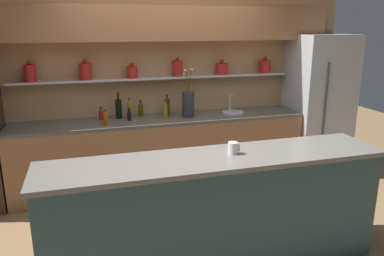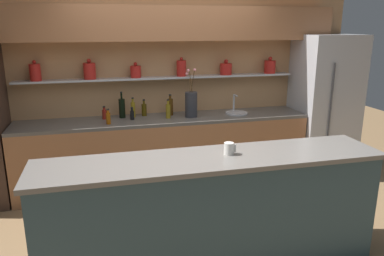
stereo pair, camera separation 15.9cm
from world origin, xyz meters
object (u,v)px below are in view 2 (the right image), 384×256
(bottle_spirit_1, at_px, (170,107))
(bottle_sauce_7, at_px, (108,118))
(sink_fixture, at_px, (236,112))
(refrigerator, at_px, (324,105))
(flower_vase, at_px, (191,104))
(bottle_oil_0, at_px, (144,109))
(bottle_sauce_5, at_px, (132,115))
(bottle_sauce_3, at_px, (104,114))
(bottle_oil_4, at_px, (133,109))
(bottle_wine_6, at_px, (122,108))
(coffee_mug, at_px, (229,149))
(bottle_oil_2, at_px, (168,111))

(bottle_spirit_1, bearing_deg, bottle_sauce_7, -161.43)
(sink_fixture, distance_m, bottle_sauce_7, 1.70)
(refrigerator, height_order, sink_fixture, refrigerator)
(flower_vase, xyz_separation_m, bottle_oil_0, (-0.58, 0.21, -0.09))
(bottle_oil_0, height_order, bottle_sauce_5, bottle_oil_0)
(refrigerator, bearing_deg, bottle_sauce_7, -178.00)
(refrigerator, relative_size, bottle_sauce_3, 11.81)
(bottle_oil_4, bearing_deg, bottle_spirit_1, -0.67)
(flower_vase, bearing_deg, sink_fixture, 3.44)
(bottle_oil_0, relative_size, bottle_spirit_1, 0.79)
(refrigerator, distance_m, bottle_oil_0, 2.53)
(bottle_sauce_3, distance_m, bottle_sauce_5, 0.36)
(sink_fixture, bearing_deg, bottle_sauce_7, -174.82)
(bottle_oil_4, distance_m, bottle_sauce_5, 0.14)
(bottle_wine_6, relative_size, coffee_mug, 3.29)
(sink_fixture, relative_size, bottle_sauce_5, 1.85)
(bottle_spirit_1, relative_size, bottle_sauce_7, 1.50)
(bottle_sauce_5, xyz_separation_m, coffee_mug, (0.64, -1.81, 0.08))
(bottle_wine_6, bearing_deg, flower_vase, -11.01)
(sink_fixture, xyz_separation_m, coffee_mug, (-0.75, -1.81, 0.13))
(sink_fixture, xyz_separation_m, bottle_oil_2, (-0.94, -0.04, 0.07))
(bottle_spirit_1, bearing_deg, refrigerator, -4.41)
(refrigerator, distance_m, bottle_sauce_3, 3.03)
(bottle_sauce_3, relative_size, coffee_mug, 1.61)
(refrigerator, xyz_separation_m, bottle_spirit_1, (-2.18, 0.17, 0.06))
(sink_fixture, relative_size, bottle_wine_6, 0.88)
(refrigerator, distance_m, sink_fixture, 1.30)
(sink_fixture, relative_size, coffee_mug, 2.91)
(bottle_spirit_1, xyz_separation_m, coffee_mug, (0.13, -1.93, 0.04))
(flower_vase, distance_m, bottle_sauce_3, 1.11)
(bottle_oil_4, height_order, bottle_sauce_7, bottle_oil_4)
(refrigerator, xyz_separation_m, bottle_wine_6, (-2.80, 0.18, 0.07))
(sink_fixture, distance_m, bottle_sauce_3, 1.73)
(bottle_oil_0, distance_m, bottle_oil_4, 0.15)
(bottle_spirit_1, xyz_separation_m, bottle_sauce_7, (-0.81, -0.27, -0.04))
(bottle_sauce_3, bearing_deg, bottle_oil_0, 6.00)
(bottle_oil_2, relative_size, bottle_oil_4, 0.94)
(flower_vase, relative_size, bottle_sauce_5, 3.85)
(bottle_spirit_1, distance_m, bottle_sauce_5, 0.53)
(refrigerator, bearing_deg, coffee_mug, -139.25)
(bottle_oil_4, relative_size, bottle_wine_6, 0.76)
(bottle_wine_6, xyz_separation_m, bottle_sauce_7, (-0.18, -0.28, -0.05))
(bottle_sauce_3, xyz_separation_m, bottle_oil_4, (0.36, 0.01, 0.04))
(bottle_oil_2, bearing_deg, bottle_sauce_7, -171.20)
(bottle_spirit_1, height_order, bottle_sauce_7, bottle_spirit_1)
(flower_vase, distance_m, sink_fixture, 0.65)
(flower_vase, xyz_separation_m, bottle_oil_4, (-0.73, 0.16, -0.06))
(bottle_spirit_1, distance_m, bottle_oil_2, 0.17)
(flower_vase, relative_size, bottle_oil_0, 2.84)
(bottle_sauce_7, bearing_deg, bottle_sauce_3, 98.32)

